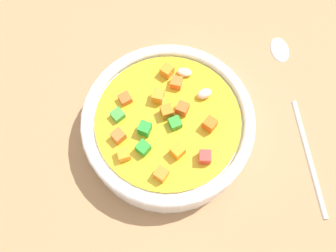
% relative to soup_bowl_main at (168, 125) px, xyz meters
% --- Properties ---
extents(ground_plane, '(1.40, 1.40, 0.02)m').
position_rel_soup_bowl_main_xyz_m(ground_plane, '(-0.00, 0.00, -0.04)').
color(ground_plane, '#9E754F').
extents(soup_bowl_main, '(0.20, 0.20, 0.05)m').
position_rel_soup_bowl_main_xyz_m(soup_bowl_main, '(0.00, 0.00, 0.00)').
color(soup_bowl_main, white).
rests_on(soup_bowl_main, ground_plane).
extents(spoon, '(0.18, 0.18, 0.01)m').
position_rel_soup_bowl_main_xyz_m(spoon, '(-0.14, 0.09, -0.02)').
color(spoon, silver).
rests_on(spoon, ground_plane).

